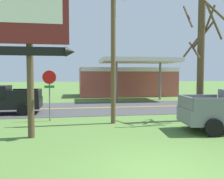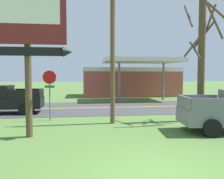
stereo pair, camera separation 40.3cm
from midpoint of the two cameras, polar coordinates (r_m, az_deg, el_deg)
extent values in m
plane|color=#4C7033|center=(6.97, 9.61, -19.08)|extent=(180.00, 180.00, 0.00)
cube|color=#3D3D3F|center=(19.38, -3.01, -4.39)|extent=(140.00, 8.00, 0.02)
cube|color=gold|center=(19.38, -3.01, -4.36)|extent=(126.00, 0.20, 0.01)
cylinder|color=brown|center=(10.64, -20.24, 6.89)|extent=(0.28, 0.28, 6.68)
cube|color=maroon|center=(10.74, -20.64, 16.73)|extent=(3.29, 0.16, 2.43)
cube|color=white|center=(10.73, -20.78, 18.35)|extent=(2.76, 0.03, 1.36)
cube|color=black|center=(10.49, -20.46, 8.67)|extent=(2.96, 0.12, 0.36)
cone|color=black|center=(10.31, -11.15, 8.92)|extent=(0.40, 0.44, 0.44)
cylinder|color=slate|center=(14.22, -15.58, -2.97)|extent=(0.08, 0.08, 2.20)
cylinder|color=red|center=(14.11, -15.69, 2.88)|extent=(0.76, 0.03, 0.76)
cylinder|color=white|center=(14.13, -15.68, 2.88)|extent=(0.80, 0.01, 0.80)
cube|color=#19722D|center=(14.12, -15.65, 0.65)|extent=(0.56, 0.03, 0.14)
cylinder|color=brown|center=(13.05, -0.60, 9.60)|extent=(0.26, 0.26, 8.12)
cylinder|color=brown|center=(14.77, 19.88, 6.83)|extent=(0.40, 0.40, 7.17)
cylinder|color=brown|center=(15.34, 21.73, 15.48)|extent=(0.13, 1.09, 1.42)
cylinder|color=brown|center=(15.50, 20.40, 12.19)|extent=(1.04, 0.90, 1.60)
cylinder|color=brown|center=(15.42, 18.42, 10.48)|extent=(1.47, 0.30, 1.70)
cylinder|color=brown|center=(14.89, 17.05, 16.58)|extent=(0.40, 1.68, 1.61)
cylinder|color=brown|center=(14.52, 18.57, 8.94)|extent=(0.32, 0.99, 1.10)
cylinder|color=brown|center=(14.42, 22.17, 17.84)|extent=(1.94, 0.21, 1.47)
cylinder|color=brown|center=(14.61, 22.68, 14.84)|extent=(1.55, 0.84, 1.84)
cube|color=#A84C42|center=(31.09, 3.04, 1.89)|extent=(12.00, 6.00, 3.60)
cube|color=silver|center=(28.11, 4.39, 4.88)|extent=(12.00, 0.12, 0.50)
cube|color=silver|center=(25.30, 5.99, 6.95)|extent=(8.00, 5.00, 0.40)
cylinder|color=slate|center=(24.73, 0.59, 2.18)|extent=(0.24, 0.24, 4.20)
cylinder|color=slate|center=(25.99, 11.08, 2.18)|extent=(0.24, 0.24, 4.20)
cube|color=slate|center=(12.79, 19.16, -2.40)|extent=(1.95, 0.34, 0.56)
cube|color=slate|center=(11.12, 22.70, -3.34)|extent=(1.95, 0.34, 0.56)
cube|color=slate|center=(11.59, 16.38, -2.94)|extent=(0.33, 1.88, 0.56)
cylinder|color=black|center=(12.95, 18.61, -6.78)|extent=(0.83, 0.37, 0.80)
cylinder|color=black|center=(11.19, 22.30, -8.48)|extent=(0.83, 0.37, 0.80)
cube|color=black|center=(17.91, -25.67, -2.97)|extent=(5.20, 1.96, 0.72)
cube|color=black|center=(16.59, -21.56, -1.14)|extent=(1.95, 0.12, 0.56)
cube|color=black|center=(18.39, -20.35, -0.68)|extent=(1.95, 0.12, 0.56)
cube|color=black|center=(17.32, -17.76, -0.88)|extent=(0.12, 1.88, 0.56)
cylinder|color=black|center=(16.62, -21.23, -4.59)|extent=(0.80, 0.28, 0.80)
cylinder|color=black|center=(18.52, -19.98, -3.75)|extent=(0.80, 0.28, 0.80)
camera|label=1|loc=(0.20, -90.81, -0.05)|focal=37.90mm
camera|label=2|loc=(0.20, 89.19, 0.05)|focal=37.90mm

